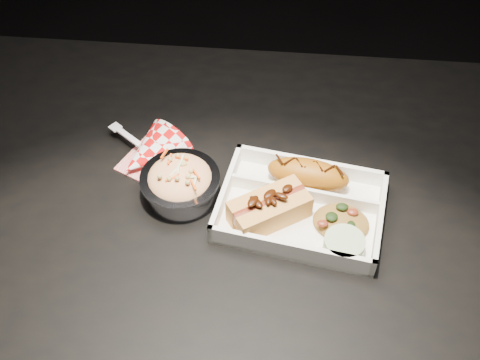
% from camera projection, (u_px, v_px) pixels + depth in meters
% --- Properties ---
extents(dining_table, '(1.20, 0.80, 0.75)m').
position_uv_depth(dining_table, '(237.00, 234.00, 1.03)').
color(dining_table, black).
rests_on(dining_table, ground).
extents(food_tray, '(0.28, 0.22, 0.04)m').
position_uv_depth(food_tray, '(301.00, 209.00, 0.94)').
color(food_tray, white).
rests_on(food_tray, dining_table).
extents(fried_pastry, '(0.14, 0.07, 0.05)m').
position_uv_depth(fried_pastry, '(308.00, 174.00, 0.96)').
color(fried_pastry, '#A65E10').
rests_on(fried_pastry, food_tray).
extents(hotdog, '(0.13, 0.12, 0.06)m').
position_uv_depth(hotdog, '(269.00, 207.00, 0.91)').
color(hotdog, '#DC9A4B').
rests_on(hotdog, food_tray).
extents(fried_rice_mound, '(0.10, 0.08, 0.03)m').
position_uv_depth(fried_rice_mound, '(342.00, 218.00, 0.91)').
color(fried_rice_mound, olive).
rests_on(fried_rice_mound, food_tray).
extents(cupcake_liner, '(0.06, 0.06, 0.03)m').
position_uv_depth(cupcake_liner, '(344.00, 246.00, 0.88)').
color(cupcake_liner, '#ADC494').
rests_on(cupcake_liner, food_tray).
extents(foil_coleslaw_cup, '(0.13, 0.13, 0.07)m').
position_uv_depth(foil_coleslaw_cup, '(180.00, 182.00, 0.95)').
color(foil_coleslaw_cup, silver).
rests_on(foil_coleslaw_cup, dining_table).
extents(napkin_fork, '(0.16, 0.15, 0.10)m').
position_uv_depth(napkin_fork, '(150.00, 154.00, 1.01)').
color(napkin_fork, red).
rests_on(napkin_fork, dining_table).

